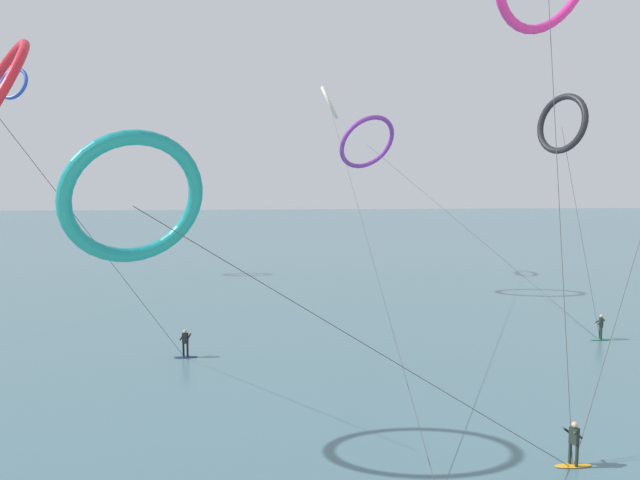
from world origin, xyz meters
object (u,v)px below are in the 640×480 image
at_px(kite_charcoal, 562,124).
at_px(kite_violet, 367,142).
at_px(kite_ivory, 330,103).
at_px(kite_teal, 134,199).
at_px(surfer_emerald, 601,329).
at_px(surfer_navy, 185,345).
at_px(kite_cobalt, 13,84).
at_px(surfer_amber, 574,447).

bearing_deg(kite_charcoal, kite_violet, -164.81).
bearing_deg(kite_ivory, kite_teal, 177.78).
xyz_separation_m(surfer_emerald, surfer_navy, (-26.67, -1.68, 0.00)).
bearing_deg(kite_violet, surfer_navy, 27.43).
distance_m(surfer_navy, kite_teal, 21.01).
bearing_deg(kite_cobalt, kite_charcoal, -7.17).
xyz_separation_m(kite_violet, kite_ivory, (-2.26, 11.22, 4.86)).
bearing_deg(kite_charcoal, surfer_emerald, 11.35).
xyz_separation_m(surfer_amber, kite_charcoal, (8.76, 19.39, 13.52)).
bearing_deg(kite_cobalt, kite_teal, -42.14).
relative_size(surfer_emerald, kite_teal, 0.10).
relative_size(surfer_emerald, kite_violet, 0.09).
distance_m(surfer_amber, kite_charcoal, 25.21).
height_order(kite_teal, kite_cobalt, kite_cobalt).
distance_m(kite_violet, kite_cobalt, 38.58).
height_order(surfer_navy, kite_teal, kite_teal).
relative_size(kite_teal, kite_violet, 0.86).
xyz_separation_m(surfer_navy, kite_charcoal, (24.82, 4.40, 13.52)).
bearing_deg(kite_violet, kite_cobalt, -46.23).
xyz_separation_m(surfer_emerald, surfer_amber, (-10.61, -16.67, 0.00)).
bearing_deg(kite_teal, kite_violet, -134.86).
xyz_separation_m(surfer_navy, kite_violet, (13.82, 18.48, 13.07)).
bearing_deg(kite_ivory, surfer_navy, 168.35).
relative_size(surfer_amber, kite_cobalt, 0.03).
height_order(surfer_emerald, kite_teal, kite_teal).
xyz_separation_m(kite_teal, kite_violet, (12.43, 37.29, 3.83)).
bearing_deg(kite_ivory, surfer_amber, -164.63).
bearing_deg(surfer_navy, surfer_amber, 161.91).
relative_size(surfer_emerald, surfer_navy, 1.00).
height_order(kite_violet, kite_cobalt, kite_cobalt).
relative_size(surfer_amber, kite_teal, 0.10).
distance_m(surfer_emerald, kite_charcoal, 13.91).
distance_m(surfer_navy, kite_violet, 26.52).
relative_size(surfer_amber, kite_ivory, 0.03).
bearing_deg(kite_violet, kite_ivory, -104.39).
bearing_deg(surfer_navy, kite_cobalt, -30.62).
relative_size(surfer_navy, kite_charcoal, 0.10).
height_order(kite_violet, kite_ivory, kite_ivory).
relative_size(surfer_emerald, surfer_amber, 1.00).
bearing_deg(surfer_navy, kite_violet, -101.85).
height_order(surfer_amber, kite_teal, kite_teal).
distance_m(kite_charcoal, kite_teal, 33.26).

